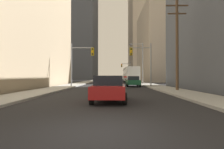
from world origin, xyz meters
TOP-DOWN VIEW (x-y plane):
  - ground_plane at (0.00, 0.00)m, footprint 400.00×400.00m
  - sidewalk_left at (-6.31, 50.00)m, footprint 2.91×160.00m
  - sidewalk_right at (6.31, 50.00)m, footprint 2.91×160.00m
  - city_bus at (4.07, 37.01)m, footprint 2.70×11.54m
  - sedan_red at (0.09, 6.35)m, footprint 1.95×4.24m
  - sedan_blue at (-0.15, 19.31)m, footprint 1.95×4.24m
  - sedan_green at (3.14, 22.86)m, footprint 1.95×4.21m
  - sedan_beige at (0.11, 36.32)m, footprint 1.95×4.23m
  - sedan_maroon at (-3.09, 39.54)m, footprint 1.95×4.24m
  - traffic_signal_near_left at (-4.11, 21.25)m, footprint 3.20×0.44m
  - traffic_signal_near_right at (4.22, 21.25)m, footprint 2.98×0.44m
  - traffic_signal_far_right at (4.25, 54.57)m, footprint 2.91×0.44m
  - utility_pole_right at (6.60, 13.90)m, footprint 2.20×0.28m
  - street_lamp_right at (5.14, 29.45)m, footprint 2.54×0.32m
  - building_left_far_tower at (-16.10, 86.25)m, footprint 15.57×28.56m
  - building_right_mid_block at (19.75, 51.95)m, footprint 22.02×24.00m
  - building_right_far_highrise at (18.79, 92.27)m, footprint 20.34×28.22m

SIDE VIEW (x-z plane):
  - ground_plane at x=0.00m, z-range 0.00..0.00m
  - sidewalk_left at x=-6.31m, z-range 0.00..0.15m
  - sidewalk_right at x=6.31m, z-range 0.00..0.15m
  - sedan_red at x=0.09m, z-range 0.01..1.53m
  - sedan_blue at x=-0.15m, z-range 0.01..1.53m
  - sedan_green at x=3.14m, z-range 0.01..1.53m
  - sedan_beige at x=0.11m, z-range 0.01..1.53m
  - sedan_maroon at x=-3.09m, z-range 0.01..1.53m
  - city_bus at x=4.07m, z-range 0.23..3.63m
  - traffic_signal_far_right at x=4.25m, z-range 1.00..7.00m
  - traffic_signal_near_right at x=4.22m, z-range 1.00..7.00m
  - traffic_signal_near_left at x=-4.11m, z-range 1.01..7.01m
  - street_lamp_right at x=5.14m, z-range 0.81..8.31m
  - utility_pole_right at x=6.60m, z-range 0.27..9.33m
  - building_right_mid_block at x=19.75m, z-range 0.00..21.32m
  - building_left_far_tower at x=-16.10m, z-range 0.00..50.11m
  - building_right_far_highrise at x=18.79m, z-range 0.00..66.61m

